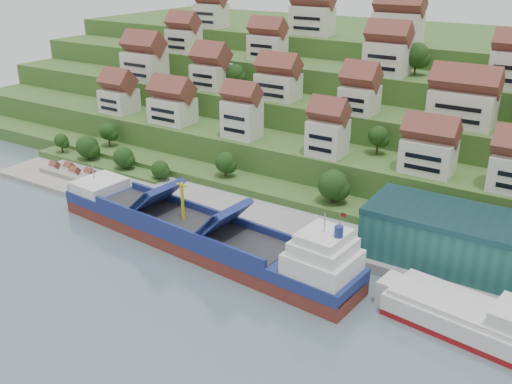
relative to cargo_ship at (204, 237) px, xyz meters
The scene contains 10 objects.
ground 7.28m from the cargo_ship, 13.03° to the left, with size 300.00×300.00×0.00m, color slate.
quay 31.20m from the cargo_ship, 31.97° to the left, with size 180.00×14.00×2.20m, color gray.
pebble_beach 53.38m from the cargo_ship, 165.35° to the left, with size 45.00×20.00×1.00m, color gray.
hillside 105.51m from the cargo_ship, 86.51° to the left, with size 260.00×128.00×31.00m.
hillside_village 66.67m from the cargo_ship, 82.14° to the left, with size 153.78×62.75×29.09m.
hillside_trees 46.85m from the cargo_ship, 91.98° to the left, with size 140.10×62.29×30.99m.
flagpole 27.35m from the cargo_ship, 25.09° to the left, with size 1.28×0.16×8.00m.
beach_huts 54.97m from the cargo_ship, 167.14° to the left, with size 14.40×3.70×2.20m.
cargo_ship is the anchor object (origin of this frame).
second_ship 52.96m from the cargo_ship, ahead, with size 28.07×13.51×7.82m.
Camera 1 is at (57.67, -82.57, 56.60)m, focal length 40.00 mm.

